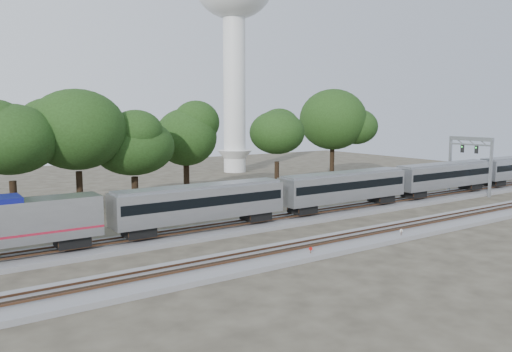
{
  "coord_description": "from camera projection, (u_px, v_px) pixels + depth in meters",
  "views": [
    {
      "loc": [
        -24.01,
        -35.06,
        11.45
      ],
      "look_at": [
        3.02,
        5.0,
        5.32
      ],
      "focal_mm": 35.0,
      "sensor_mm": 36.0,
      "label": 1
    }
  ],
  "objects": [
    {
      "name": "tree_7",
      "position": [
        333.0,
        120.0,
        80.42
      ],
      "size": [
        10.56,
        10.56,
        14.89
      ],
      "color": "black",
      "rests_on": "ground"
    },
    {
      "name": "ground",
      "position": [
        259.0,
        245.0,
        43.6
      ],
      "size": [
        160.0,
        160.0,
        0.0
      ],
      "primitive_type": "plane",
      "color": "#383328",
      "rests_on": "ground"
    },
    {
      "name": "tree_5",
      "position": [
        186.0,
        137.0,
        66.41
      ],
      "size": [
        8.36,
        8.36,
        11.79
      ],
      "color": "black",
      "rests_on": "ground"
    },
    {
      "name": "track_far",
      "position": [
        225.0,
        229.0,
        48.51
      ],
      "size": [
        160.0,
        5.0,
        0.73
      ],
      "color": "slate",
      "rests_on": "ground"
    },
    {
      "name": "signal_gantry",
      "position": [
        470.0,
        153.0,
        69.99
      ],
      "size": [
        0.56,
        6.68,
        8.12
      ],
      "color": "gray",
      "rests_on": "ground"
    },
    {
      "name": "water_tower",
      "position": [
        234.0,
        9.0,
        93.74
      ],
      "size": [
        15.05,
        15.05,
        41.65
      ],
      "color": "silver",
      "rests_on": "ground"
    },
    {
      "name": "tree_3",
      "position": [
        77.0,
        130.0,
        52.85
      ],
      "size": [
        9.84,
        9.84,
        13.88
      ],
      "color": "black",
      "rests_on": "ground"
    },
    {
      "name": "switch_stand_red",
      "position": [
        311.0,
        251.0,
        39.47
      ],
      "size": [
        0.29,
        0.09,
        0.91
      ],
      "rotation": [
        0.0,
        0.0,
        -0.24
      ],
      "color": "#512D19",
      "rests_on": "ground"
    },
    {
      "name": "train",
      "position": [
        445.0,
        175.0,
        67.25
      ],
      "size": [
        125.48,
        3.05,
        4.5
      ],
      "color": "#B4B7BB",
      "rests_on": "ground"
    },
    {
      "name": "tree_6",
      "position": [
        277.0,
        133.0,
        68.97
      ],
      "size": [
        8.89,
        8.89,
        12.54
      ],
      "color": "black",
      "rests_on": "ground"
    },
    {
      "name": "switch_lever",
      "position": [
        360.0,
        245.0,
        43.03
      ],
      "size": [
        0.58,
        0.47,
        0.3
      ],
      "primitive_type": "cube",
      "rotation": [
        0.0,
        0.0,
        -0.38
      ],
      "color": "#512D19",
      "rests_on": "ground"
    },
    {
      "name": "switch_stand_white",
      "position": [
        401.0,
        233.0,
        45.27
      ],
      "size": [
        0.31,
        0.08,
        0.98
      ],
      "rotation": [
        0.0,
        0.0,
        -0.15
      ],
      "color": "#512D19",
      "rests_on": "ground"
    },
    {
      "name": "track_near",
      "position": [
        287.0,
        253.0,
        40.28
      ],
      "size": [
        160.0,
        5.0,
        0.73
      ],
      "color": "slate",
      "rests_on": "ground"
    },
    {
      "name": "tree_4",
      "position": [
        134.0,
        147.0,
        57.39
      ],
      "size": [
        7.72,
        7.72,
        10.88
      ],
      "color": "black",
      "rests_on": "ground"
    },
    {
      "name": "tree_2",
      "position": [
        10.0,
        139.0,
        48.55
      ],
      "size": [
        9.04,
        9.04,
        12.74
      ],
      "color": "black",
      "rests_on": "ground"
    }
  ]
}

